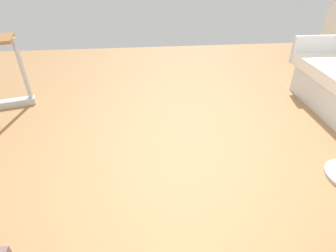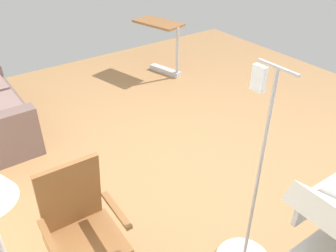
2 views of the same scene
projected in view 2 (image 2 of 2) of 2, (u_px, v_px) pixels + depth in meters
name	position (u px, v px, depth m)	size (l,w,h in m)	color
ground_plane	(190.00, 156.00, 3.99)	(6.86, 6.86, 0.00)	#9E7247
rocking_chair	(82.00, 232.00, 2.43)	(0.77, 0.52, 1.05)	brown
overbed_table	(162.00, 41.00, 5.70)	(0.88, 0.59, 0.84)	#B2B5BA
iv_pole	(246.00, 241.00, 2.69)	(0.44, 0.44, 1.69)	#B2B5BA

